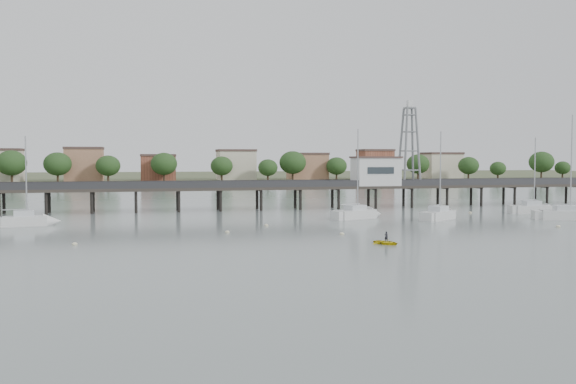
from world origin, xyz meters
name	(u,v)px	position (x,y,z in m)	size (l,w,h in m)	color
ground_plane	(353,267)	(0.00, 0.00, 0.00)	(500.00, 500.00, 0.00)	slate
pier	(239,188)	(0.00, 60.00, 3.79)	(150.00, 5.00, 5.50)	#2D2823
pier_building	(376,171)	(25.00, 60.00, 6.67)	(8.40, 5.40, 5.30)	silver
lattice_tower	(409,147)	(31.50, 60.00, 11.10)	(3.20, 3.20, 15.50)	slate
sailboat_c	(443,215)	(26.57, 36.69, 0.64)	(8.07, 6.72, 13.57)	silver
sailboat_e	(539,209)	(46.72, 42.76, 0.64)	(8.04, 3.14, 12.99)	silver
sailboat_b	(33,221)	(-30.70, 40.97, 0.65)	(7.79, 3.49, 12.49)	silver
sailboat_f	(362,214)	(15.60, 40.97, 0.64)	(8.81, 5.62, 14.05)	silver
yellow_dinghy	(386,244)	(8.07, 12.76, 0.00)	(2.08, 0.60, 2.91)	yellow
dinghy_occupant	(386,244)	(8.07, 12.76, 0.00)	(0.40, 1.09, 0.26)	black
mooring_buoys	(286,229)	(0.98, 28.42, 0.08)	(77.21, 26.03, 0.39)	beige
far_shore	(178,176)	(0.36, 239.58, 0.95)	(500.00, 170.00, 10.40)	#475133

